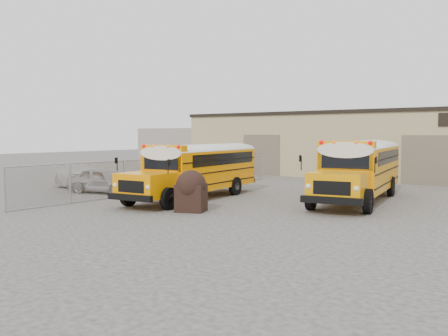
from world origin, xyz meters
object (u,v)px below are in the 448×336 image
Objects in this scene: car_silver at (104,180)px; car_dark at (198,170)px; car_white at (82,177)px; school_bus_right at (381,159)px; school_bus_left at (249,161)px; tarp_bundle at (191,190)px.

car_silver is 0.88× the size of car_dark.
school_bus_right is at bearing -35.28° from car_white.
car_silver is (-4.41, -6.91, -0.86)m from school_bus_left.
car_silver is at bearing -122.51° from school_bus_left.
car_dark is at bearing 129.77° from tarp_bundle.
car_silver is at bearing -132.37° from school_bus_right.
car_silver is at bearing -155.57° from car_dark.
school_bus_right is 11.35m from car_dark.
tarp_bundle reaches higher than car_dark.
car_dark is (2.18, 7.46, 0.05)m from car_white.
car_silver is (-7.72, 1.77, -0.18)m from tarp_bundle.
school_bus_left is at bearing 110.87° from tarp_bundle.
car_dark is at bearing -12.72° from car_silver.
school_bus_left is 8.24m from car_silver.
car_white is (-10.28, 2.27, -0.17)m from tarp_bundle.
tarp_bundle is (3.31, -8.69, -0.68)m from school_bus_left.
car_white is at bearing 63.49° from car_silver.
car_dark is (-4.79, 1.04, -0.79)m from school_bus_left.
school_bus_right is 6.01× the size of tarp_bundle.
tarp_bundle is 10.53m from car_white.
school_bus_right is at bearing -57.84° from car_silver.
school_bus_left is at bearing -47.97° from car_silver.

